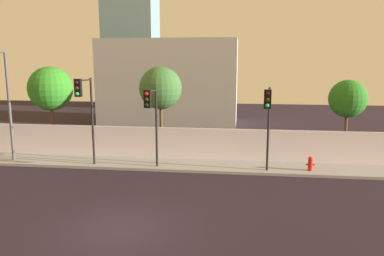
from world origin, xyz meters
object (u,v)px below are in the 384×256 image
object	(u,v)px
traffic_light_left	(268,112)
roadside_tree_midright	(348,99)
roadside_tree_leftmost	(50,89)
roadside_tree_midleft	(161,88)
traffic_light_center	(85,103)
street_lamp_curbside	(5,97)
fire_hydrant	(310,163)
traffic_light_right	(152,111)

from	to	relation	value
traffic_light_left	roadside_tree_midright	world-z (taller)	roadside_tree_midright
roadside_tree_leftmost	roadside_tree_midleft	xyz separation A→B (m)	(7.13, 0.00, 0.09)
roadside_tree_leftmost	roadside_tree_midleft	size ratio (longest dim) A/B	1.00
traffic_light_center	street_lamp_curbside	distance (m)	4.96
fire_hydrant	roadside_tree_midright	bearing A→B (deg)	50.61
traffic_light_center	traffic_light_right	world-z (taller)	traffic_light_center
roadside_tree_leftmost	roadside_tree_midleft	world-z (taller)	roadside_tree_midleft
traffic_light_left	street_lamp_curbside	distance (m)	14.36
traffic_light_right	street_lamp_curbside	bearing A→B (deg)	175.96
traffic_light_right	roadside_tree_leftmost	world-z (taller)	roadside_tree_leftmost
street_lamp_curbside	roadside_tree_midleft	distance (m)	8.75
fire_hydrant	roadside_tree_midleft	bearing A→B (deg)	160.86
traffic_light_center	fire_hydrant	size ratio (longest dim) A/B	6.37
roadside_tree_midleft	traffic_light_right	bearing A→B (deg)	-85.04
traffic_light_right	roadside_tree_leftmost	xyz separation A→B (m)	(-7.46, 3.86, 0.79)
traffic_light_center	roadside_tree_leftmost	bearing A→B (deg)	135.03
traffic_light_left	roadside_tree_leftmost	xyz separation A→B (m)	(-13.35, 4.05, 0.70)
traffic_light_right	street_lamp_curbside	size ratio (longest dim) A/B	0.69
traffic_light_right	fire_hydrant	world-z (taller)	traffic_light_right
street_lamp_curbside	roadside_tree_midright	xyz separation A→B (m)	(19.12, 3.26, -0.22)
fire_hydrant	roadside_tree_leftmost	world-z (taller)	roadside_tree_leftmost
traffic_light_left	street_lamp_curbside	size ratio (longest dim) A/B	0.70
street_lamp_curbside	traffic_light_center	bearing A→B (deg)	-7.65
traffic_light_center	roadside_tree_midright	size ratio (longest dim) A/B	1.01
traffic_light_left	roadside_tree_leftmost	distance (m)	13.96
street_lamp_curbside	roadside_tree_midright	bearing A→B (deg)	9.68
roadside_tree_midleft	roadside_tree_midright	size ratio (longest dim) A/B	1.15
traffic_light_center	fire_hydrant	xyz separation A→B (m)	(11.77, 0.95, -3.09)
traffic_light_left	fire_hydrant	size ratio (longest dim) A/B	5.79
roadside_tree_midright	traffic_light_right	bearing A→B (deg)	-160.11
fire_hydrant	roadside_tree_midleft	xyz separation A→B (m)	(-8.56, 2.97, 3.60)
traffic_light_right	roadside_tree_leftmost	bearing A→B (deg)	152.66
traffic_light_center	street_lamp_curbside	xyz separation A→B (m)	(-4.91, 0.66, 0.21)
traffic_light_right	roadside_tree_midright	distance (m)	11.35
traffic_light_left	roadside_tree_midleft	bearing A→B (deg)	146.94
traffic_light_left	fire_hydrant	xyz separation A→B (m)	(2.35, 1.07, -2.80)
traffic_light_center	roadside_tree_midleft	bearing A→B (deg)	50.75
traffic_light_right	roadside_tree_midright	xyz separation A→B (m)	(10.67, 3.86, 0.37)
roadside_tree_leftmost	street_lamp_curbside	bearing A→B (deg)	-106.80
roadside_tree_midleft	roadside_tree_midright	xyz separation A→B (m)	(11.00, 0.00, -0.51)
roadside_tree_midright	traffic_light_center	bearing A→B (deg)	-164.57
roadside_tree_midleft	fire_hydrant	bearing A→B (deg)	-19.14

